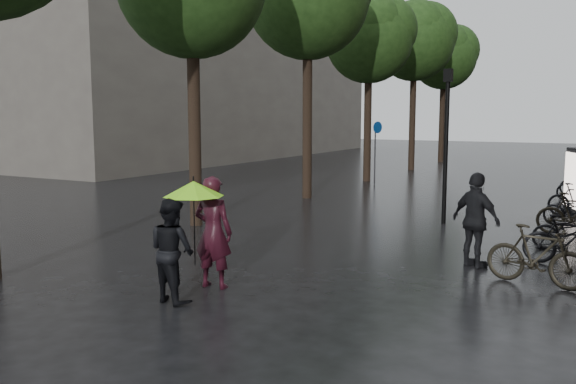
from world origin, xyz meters
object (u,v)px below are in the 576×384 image
Objects in this scene: pedestrian_walking at (476,220)px; lamp_post at (446,131)px; person_burgundy at (213,232)px; person_black at (172,250)px.

lamp_post is at bearing -40.21° from pedestrian_walking.
person_black is at bearing 78.51° from person_burgundy.
lamp_post reaches higher than person_burgundy.
lamp_post is (1.85, 7.80, 1.51)m from person_burgundy.
person_burgundy is at bearing -82.94° from person_black.
person_black is at bearing -102.62° from lamp_post.
pedestrian_walking is (3.66, 4.42, 0.10)m from person_black.
person_black is 5.74m from pedestrian_walking.
person_black is at bearing 78.67° from pedestrian_walking.
pedestrian_walking reaches higher than person_black.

